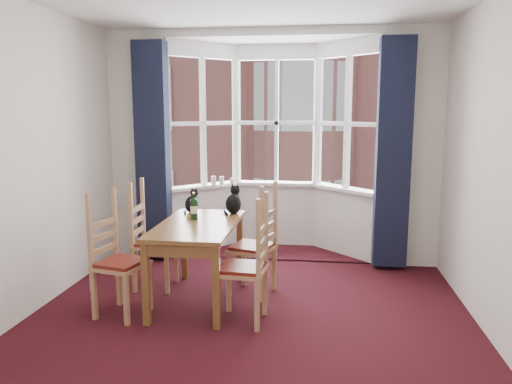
% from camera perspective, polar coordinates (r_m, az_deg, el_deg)
% --- Properties ---
extents(floor, '(4.50, 4.50, 0.00)m').
position_cam_1_polar(floor, '(4.23, -1.62, -16.57)').
color(floor, black).
rests_on(floor, ground).
extents(wall_left, '(0.00, 4.50, 4.50)m').
position_cam_1_polar(wall_left, '(4.60, -27.19, 2.71)').
color(wall_left, silver).
rests_on(wall_left, floor).
extents(wall_near, '(4.00, 0.00, 4.00)m').
position_cam_1_polar(wall_near, '(1.69, -14.12, -6.48)').
color(wall_near, silver).
rests_on(wall_near, floor).
extents(wall_back_pier_left, '(0.70, 0.12, 2.80)m').
position_cam_1_polar(wall_back_pier_left, '(6.43, -13.14, 5.13)').
color(wall_back_pier_left, silver).
rests_on(wall_back_pier_left, floor).
extents(wall_back_pier_right, '(0.70, 0.12, 2.80)m').
position_cam_1_polar(wall_back_pier_right, '(6.11, 17.34, 4.73)').
color(wall_back_pier_right, silver).
rests_on(wall_back_pier_right, floor).
extents(bay_window, '(2.76, 0.94, 2.80)m').
position_cam_1_polar(bay_window, '(6.55, 2.15, 5.44)').
color(bay_window, white).
rests_on(bay_window, floor).
extents(curtain_left, '(0.38, 0.22, 2.60)m').
position_cam_1_polar(curtain_left, '(6.19, -11.71, 4.55)').
color(curtain_left, black).
rests_on(curtain_left, floor).
extents(curtain_right, '(0.38, 0.22, 2.60)m').
position_cam_1_polar(curtain_right, '(5.90, 15.41, 4.18)').
color(curtain_right, black).
rests_on(curtain_right, floor).
extents(dining_table, '(0.72, 1.35, 0.77)m').
position_cam_1_polar(dining_table, '(4.86, -6.67, -4.75)').
color(dining_table, brown).
rests_on(dining_table, floor).
extents(chair_left_near, '(0.49, 0.50, 0.92)m').
position_cam_1_polar(chair_left_near, '(4.75, -16.05, -7.88)').
color(chair_left_near, tan).
rests_on(chair_left_near, floor).
extents(chair_left_far, '(0.41, 0.43, 0.92)m').
position_cam_1_polar(chair_left_far, '(5.36, -12.39, -5.75)').
color(chair_left_far, tan).
rests_on(chair_left_far, floor).
extents(chair_right_near, '(0.43, 0.45, 0.92)m').
position_cam_1_polar(chair_right_near, '(4.38, -0.42, -8.96)').
color(chair_right_near, tan).
rests_on(chair_right_near, floor).
extents(chair_right_far, '(0.50, 0.51, 0.92)m').
position_cam_1_polar(chair_right_far, '(5.01, 0.49, -6.58)').
color(chair_right_far, tan).
rests_on(chair_right_far, floor).
extents(cat_left, '(0.17, 0.22, 0.27)m').
position_cam_1_polar(cat_left, '(5.33, -7.33, -1.24)').
color(cat_left, black).
rests_on(cat_left, dining_table).
extents(cat_right, '(0.18, 0.24, 0.31)m').
position_cam_1_polar(cat_right, '(5.25, -2.57, -1.16)').
color(cat_right, black).
rests_on(cat_right, dining_table).
extents(wine_bottle, '(0.07, 0.07, 0.27)m').
position_cam_1_polar(wine_bottle, '(4.97, -7.10, -1.80)').
color(wine_bottle, black).
rests_on(wine_bottle, dining_table).
extents(candle_tall, '(0.06, 0.06, 0.12)m').
position_cam_1_polar(candle_tall, '(6.57, -4.86, 1.30)').
color(candle_tall, white).
rests_on(candle_tall, bay_window).
extents(candle_short, '(0.06, 0.06, 0.11)m').
position_cam_1_polar(candle_short, '(6.58, -3.95, 1.29)').
color(candle_short, white).
rests_on(candle_short, bay_window).
extents(candle_extra, '(0.05, 0.05, 0.09)m').
position_cam_1_polar(candle_extra, '(6.58, -2.76, 1.19)').
color(candle_extra, white).
rests_on(candle_extra, bay_window).
extents(street, '(80.00, 80.00, 0.00)m').
position_cam_1_polar(street, '(36.86, 6.39, -2.95)').
color(street, '#333335').
rests_on(street, ground).
extents(tenement_building, '(18.40, 7.80, 15.20)m').
position_cam_1_polar(tenement_building, '(17.78, 5.60, 8.54)').
color(tenement_building, '#A25C54').
rests_on(tenement_building, street).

